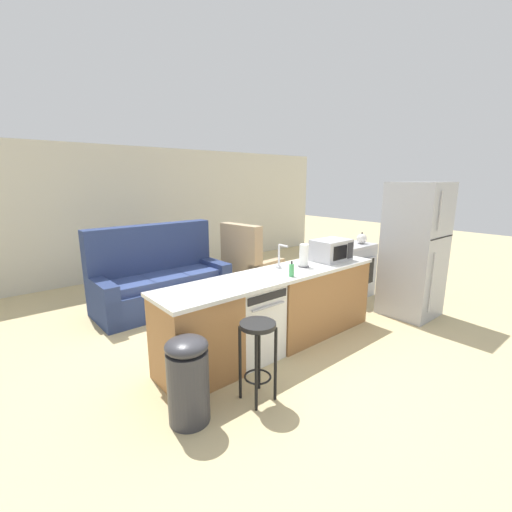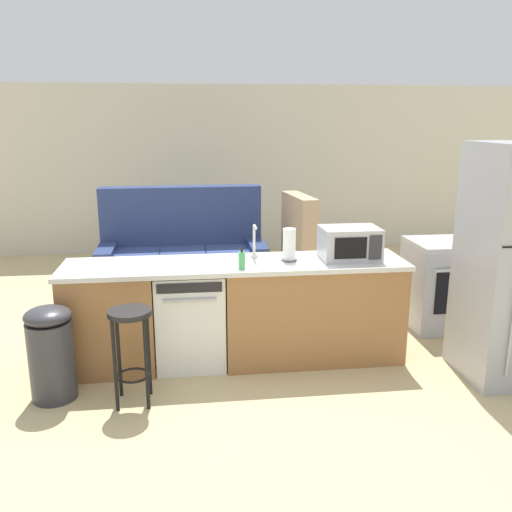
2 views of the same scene
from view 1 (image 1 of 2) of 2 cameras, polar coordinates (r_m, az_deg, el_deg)
The scene contains 15 objects.
ground_plane at distance 4.19m, azimuth 1.71°, elevation -15.17°, with size 24.00×24.00×0.00m, color tan.
wall_back at distance 7.52m, azimuth -18.42°, elevation 7.01°, with size 10.00×0.06×2.60m.
kitchen_counter at distance 4.16m, azimuth 4.23°, elevation -9.02°, with size 2.94×0.66×0.90m.
dishwasher at distance 3.86m, azimuth -1.06°, elevation -10.76°, with size 0.58×0.61×0.84m.
stove_range at distance 6.04m, azimuth 15.02°, elevation -2.20°, with size 0.76×0.68×0.90m.
refrigerator at distance 5.40m, azimuth 24.87°, elevation 0.86°, with size 0.72×0.73×1.92m.
microwave at distance 4.64m, azimuth 12.42°, elevation 0.99°, with size 0.50×0.37×0.28m.
sink_faucet at distance 4.13m, azimuth 3.98°, elevation -0.31°, with size 0.07×0.18×0.30m.
paper_towel_roll at distance 4.24m, azimuth 7.95°, elevation 0.04°, with size 0.14×0.14×0.28m.
soap_bottle at distance 3.81m, azimuth 5.95°, elevation -2.35°, with size 0.06×0.06×0.18m.
kettle at distance 6.00m, azimuth 17.21°, elevation 2.79°, with size 0.21×0.17×0.19m.
bar_stool at distance 3.11m, azimuth 0.29°, elevation -14.54°, with size 0.32×0.32×0.74m.
trash_bin at distance 2.99m, azimuth -11.26°, elevation -19.47°, with size 0.35×0.35×0.74m.
couch at distance 5.56m, azimuth -15.77°, elevation -4.13°, with size 2.02×0.94×1.27m.
armchair at distance 6.20m, azimuth -1.16°, elevation -2.35°, with size 0.89×0.94×1.20m.
Camera 1 is at (-2.48, -2.75, 1.96)m, focal length 24.00 mm.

